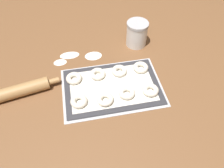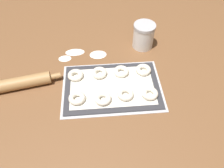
# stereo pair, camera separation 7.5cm
# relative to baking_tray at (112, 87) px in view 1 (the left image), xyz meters

# --- Properties ---
(ground_plane) EXTENTS (2.80, 2.80, 0.00)m
(ground_plane) POSITION_rel_baking_tray_xyz_m (-0.01, -0.00, -0.00)
(ground_plane) COLOR brown
(baking_tray) EXTENTS (0.47, 0.32, 0.01)m
(baking_tray) POSITION_rel_baking_tray_xyz_m (0.00, 0.00, 0.00)
(baking_tray) COLOR silver
(baking_tray) RESTS_ON ground_plane
(baking_mat) EXTENTS (0.45, 0.30, 0.00)m
(baking_mat) POSITION_rel_baking_tray_xyz_m (0.00, 0.00, 0.01)
(baking_mat) COLOR #333338
(baking_mat) RESTS_ON baking_tray
(bagel_front_far_left) EXTENTS (0.08, 0.08, 0.02)m
(bagel_front_far_left) POSITION_rel_baking_tray_xyz_m (-0.16, -0.07, 0.02)
(bagel_front_far_left) COLOR silver
(bagel_front_far_left) RESTS_ON baking_mat
(bagel_front_mid_left) EXTENTS (0.08, 0.08, 0.02)m
(bagel_front_mid_left) POSITION_rel_baking_tray_xyz_m (-0.05, -0.08, 0.02)
(bagel_front_mid_left) COLOR silver
(bagel_front_mid_left) RESTS_ON baking_mat
(bagel_front_mid_right) EXTENTS (0.08, 0.08, 0.02)m
(bagel_front_mid_right) POSITION_rel_baking_tray_xyz_m (0.06, -0.07, 0.02)
(bagel_front_mid_right) COLOR silver
(bagel_front_mid_right) RESTS_ON baking_mat
(bagel_front_far_right) EXTENTS (0.08, 0.08, 0.02)m
(bagel_front_far_right) POSITION_rel_baking_tray_xyz_m (0.17, -0.07, 0.02)
(bagel_front_far_right) COLOR silver
(bagel_front_far_right) RESTS_ON baking_mat
(bagel_back_far_left) EXTENTS (0.08, 0.08, 0.02)m
(bagel_back_far_left) POSITION_rel_baking_tray_xyz_m (-0.17, 0.07, 0.02)
(bagel_back_far_left) COLOR silver
(bagel_back_far_left) RESTS_ON baking_mat
(bagel_back_mid_left) EXTENTS (0.08, 0.08, 0.02)m
(bagel_back_mid_left) POSITION_rel_baking_tray_xyz_m (-0.06, 0.08, 0.02)
(bagel_back_mid_left) COLOR silver
(bagel_back_mid_left) RESTS_ON baking_mat
(bagel_back_mid_right) EXTENTS (0.08, 0.08, 0.02)m
(bagel_back_mid_right) POSITION_rel_baking_tray_xyz_m (0.05, 0.08, 0.02)
(bagel_back_mid_right) COLOR silver
(bagel_back_mid_right) RESTS_ON baking_mat
(bagel_back_far_right) EXTENTS (0.08, 0.08, 0.02)m
(bagel_back_far_right) POSITION_rel_baking_tray_xyz_m (0.16, 0.08, 0.02)
(bagel_back_far_right) COLOR silver
(bagel_back_far_right) RESTS_ON baking_mat
(flour_canister) EXTENTS (0.12, 0.12, 0.14)m
(flour_canister) POSITION_rel_baking_tray_xyz_m (0.20, 0.29, 0.07)
(flour_canister) COLOR white
(flour_canister) RESTS_ON ground_plane
(rolling_pin) EXTENTS (0.40, 0.11, 0.06)m
(rolling_pin) POSITION_rel_baking_tray_xyz_m (-0.44, 0.03, 0.03)
(rolling_pin) COLOR #AD7F4C
(rolling_pin) RESTS_ON ground_plane
(flour_patch_near) EXTENTS (0.07, 0.05, 0.00)m
(flour_patch_near) POSITION_rel_baking_tray_xyz_m (-0.24, 0.22, -0.00)
(flour_patch_near) COLOR white
(flour_patch_near) RESTS_ON ground_plane
(flour_patch_far) EXTENTS (0.09, 0.07, 0.00)m
(flour_patch_far) POSITION_rel_baking_tray_xyz_m (-0.06, 0.24, -0.00)
(flour_patch_far) COLOR white
(flour_patch_far) RESTS_ON ground_plane
(flour_patch_side) EXTENTS (0.11, 0.06, 0.00)m
(flour_patch_side) POSITION_rel_baking_tray_xyz_m (-0.19, 0.27, -0.00)
(flour_patch_side) COLOR white
(flour_patch_side) RESTS_ON ground_plane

